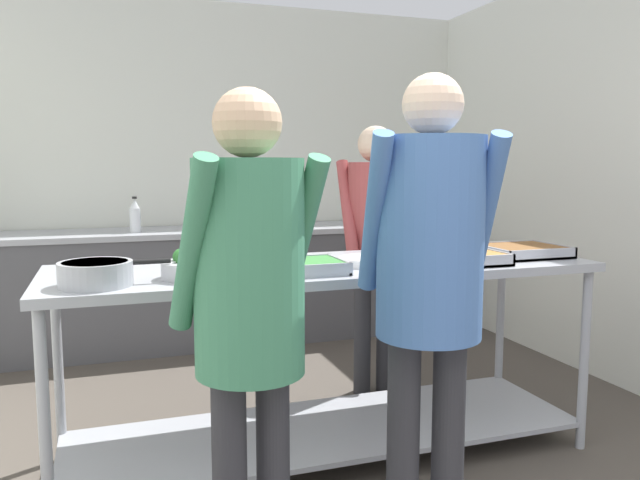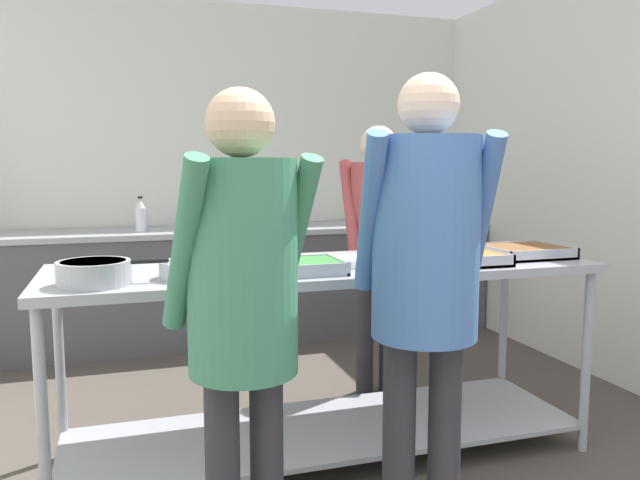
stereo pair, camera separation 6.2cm
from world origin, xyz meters
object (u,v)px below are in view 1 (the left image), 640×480
Objects in this scene: plate_stack at (367,261)px; water_bottle at (135,216)px; guest_serving_right at (249,289)px; serving_tray_greens at (522,251)px; broccoli_bowl at (193,266)px; cook_behind_counter at (375,229)px; sauce_pan at (96,273)px; serving_tray_vegetables at (289,268)px; guest_serving_left at (429,261)px; serving_tray_roast at (454,259)px.

water_bottle is at bearing 113.92° from plate_stack.
serving_tray_greens is at bearing 25.44° from guest_serving_right.
broccoli_bowl is at bearing -174.16° from plate_stack.
broccoli_bowl is 0.16× the size of cook_behind_counter.
water_bottle reaches higher than sauce_pan.
cook_behind_counter is (0.38, 0.77, 0.06)m from plate_stack.
guest_serving_right is (-0.30, -0.62, 0.05)m from serving_tray_vegetables.
broccoli_bowl is 1.45m from cook_behind_counter.
guest_serving_left is 6.49× the size of water_bottle.
cook_behind_counter is (0.77, 0.87, 0.05)m from serving_tray_vegetables.
serving_tray_greens is 0.24× the size of guest_serving_right.
sauce_pan is 1.55m from serving_tray_roast.
serving_tray_roast and serving_tray_greens have the same top height.
serving_tray_roast is at bearing -14.62° from plate_stack.
cook_behind_counter is at bearing 121.66° from serving_tray_greens.
broccoli_bowl is (0.36, 0.05, -0.00)m from sauce_pan.
guest_serving_right is at bearing -52.54° from sauce_pan.
guest_serving_right reaches higher than serving_tray_vegetables.
guest_serving_right is (-0.66, -0.06, -0.05)m from guest_serving_left.
plate_stack is at bearing -179.15° from serving_tray_greens.
guest_serving_right is 1.00× the size of cook_behind_counter.
serving_tray_roast is at bearing 1.01° from sauce_pan.
serving_tray_greens is at bearing 3.28° from broccoli_bowl.
sauce_pan is 1.64× the size of broccoli_bowl.
guest_serving_right is at bearing -174.63° from guest_serving_left.
water_bottle reaches higher than serving_tray_vegetables.
guest_serving_left reaches higher than broccoli_bowl.
serving_tray_vegetables reaches higher than plate_stack.
cook_behind_counter is at bearing -45.28° from water_bottle.
sauce_pan is 0.76m from serving_tray_vegetables.
broccoli_bowl is at bearing 177.01° from serving_tray_vegetables.
guest_serving_right is 2.81m from water_bottle.
water_bottle is (-0.52, 2.18, 0.06)m from serving_tray_vegetables.
serving_tray_roast is at bearing -165.86° from serving_tray_greens.
water_bottle is at bearing 94.49° from guest_serving_right.
water_bottle is (-1.31, 2.18, 0.06)m from serving_tray_roast.
sauce_pan reaches higher than serving_tray_roast.
sauce_pan is 0.37m from broccoli_bowl.
broccoli_bowl is 0.56× the size of serving_tray_roast.
serving_tray_vegetables is at bearing 2.05° from sauce_pan.
serving_tray_vegetables is 1.17m from cook_behind_counter.
water_bottle reaches higher than serving_tray_greens.
water_bottle is (-0.92, 2.08, 0.07)m from plate_stack.
guest_serving_right reaches higher than cook_behind_counter.
guest_serving_left is at bearing -37.82° from broccoli_bowl.
cook_behind_counter is (0.42, 1.43, -0.04)m from guest_serving_left.
plate_stack is at bearing 45.79° from guest_serving_right.
cook_behind_counter is 1.85m from water_bottle.
plate_stack is at bearing 14.32° from serving_tray_vegetables.
plate_stack is 0.58× the size of serving_tray_roast.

